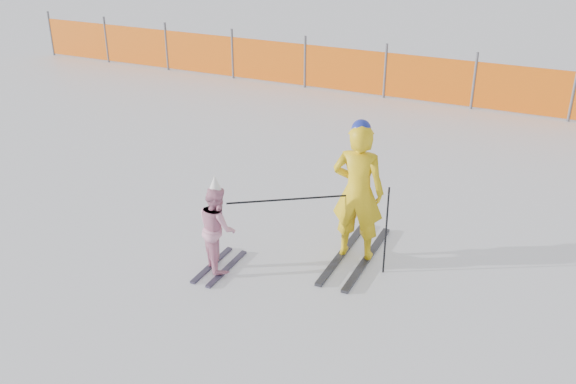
{
  "coord_description": "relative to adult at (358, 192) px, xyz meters",
  "views": [
    {
      "loc": [
        3.02,
        -5.97,
        4.37
      ],
      "look_at": [
        0.0,
        0.5,
        1.0
      ],
      "focal_mm": 40.0,
      "sensor_mm": 36.0,
      "label": 1
    }
  ],
  "objects": [
    {
      "name": "ground",
      "position": [
        -0.75,
        -0.98,
        -0.95
      ],
      "size": [
        120.0,
        120.0,
        0.0
      ],
      "primitive_type": "plane",
      "color": "white",
      "rests_on": "ground"
    },
    {
      "name": "adult",
      "position": [
        0.0,
        0.0,
        0.0
      ],
      "size": [
        0.7,
        1.71,
        1.9
      ],
      "color": "black",
      "rests_on": "ground"
    },
    {
      "name": "ski_poles",
      "position": [
        -0.22,
        -0.36,
        -0.18
      ],
      "size": [
        1.84,
        0.87,
        1.18
      ],
      "color": "black",
      "rests_on": "ground"
    },
    {
      "name": "safety_fence",
      "position": [
        -4.26,
        7.06,
        -0.39
      ],
      "size": [
        15.23,
        0.06,
        1.25
      ],
      "color": "#595960",
      "rests_on": "ground"
    },
    {
      "name": "child",
      "position": [
        -1.48,
        -0.99,
        -0.35
      ],
      "size": [
        0.68,
        0.93,
        1.29
      ],
      "color": "black",
      "rests_on": "ground"
    }
  ]
}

